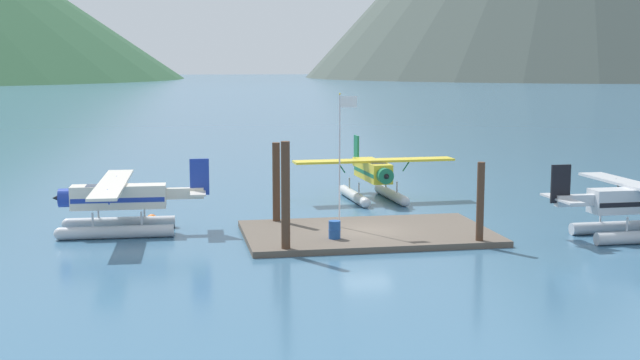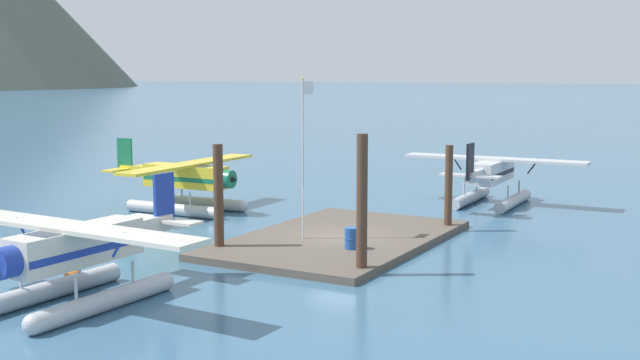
# 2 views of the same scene
# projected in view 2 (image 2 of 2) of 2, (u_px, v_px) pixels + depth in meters

# --- Properties ---
(ground_plane) EXTENTS (1200.00, 1200.00, 0.00)m
(ground_plane) POSITION_uv_depth(u_px,v_px,m) (339.00, 242.00, 34.99)
(ground_plane) COLOR #38607F
(dock_platform) EXTENTS (12.54, 7.79, 0.30)m
(dock_platform) POSITION_uv_depth(u_px,v_px,m) (339.00, 239.00, 34.97)
(dock_platform) COLOR brown
(dock_platform) RESTS_ON ground
(piling_near_left) EXTENTS (0.41, 0.41, 5.26)m
(piling_near_left) POSITION_uv_depth(u_px,v_px,m) (362.00, 205.00, 28.95)
(piling_near_left) COLOR #4C3323
(piling_near_left) RESTS_ON ground
(piling_near_right) EXTENTS (0.36, 0.36, 4.11)m
(piling_near_right) POSITION_uv_depth(u_px,v_px,m) (449.00, 188.00, 37.23)
(piling_near_right) COLOR #4C3323
(piling_near_right) RESTS_ON ground
(piling_far_left) EXTENTS (0.41, 0.41, 4.56)m
(piling_far_left) POSITION_uv_depth(u_px,v_px,m) (219.00, 199.00, 32.66)
(piling_far_left) COLOR #4C3323
(piling_far_left) RESTS_ON ground
(flagpole) EXTENTS (0.95, 0.10, 6.96)m
(flagpole) POSITION_uv_depth(u_px,v_px,m) (304.00, 141.00, 33.96)
(flagpole) COLOR silver
(flagpole) RESTS_ON dock_platform
(fuel_drum) EXTENTS (0.62, 0.62, 0.88)m
(fuel_drum) POSITION_uv_depth(u_px,v_px,m) (352.00, 238.00, 32.33)
(fuel_drum) COLOR #1E4C99
(fuel_drum) RESTS_ON dock_platform
(mooring_buoy) EXTENTS (0.61, 0.61, 0.61)m
(mooring_buoy) POSITION_uv_depth(u_px,v_px,m) (73.00, 277.00, 27.87)
(mooring_buoy) COLOR orange
(mooring_buoy) RESTS_ON ground
(seaplane_yellow_bow_right) EXTENTS (10.44, 7.98, 3.84)m
(seaplane_yellow_bow_right) POSITION_uv_depth(u_px,v_px,m) (186.00, 183.00, 42.61)
(seaplane_yellow_bow_right) COLOR #B7BABF
(seaplane_yellow_bow_right) RESTS_ON ground
(seaplane_silver_stbd_aft) EXTENTS (7.98, 10.42, 3.84)m
(seaplane_silver_stbd_aft) POSITION_uv_depth(u_px,v_px,m) (492.00, 177.00, 44.85)
(seaplane_silver_stbd_aft) COLOR #B7BABF
(seaplane_silver_stbd_aft) RESTS_ON ground
(seaplane_cream_port_fwd) EXTENTS (7.98, 10.44, 3.84)m
(seaplane_cream_port_fwd) POSITION_uv_depth(u_px,v_px,m) (76.00, 257.00, 25.35)
(seaplane_cream_port_fwd) COLOR #B7BABF
(seaplane_cream_port_fwd) RESTS_ON ground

